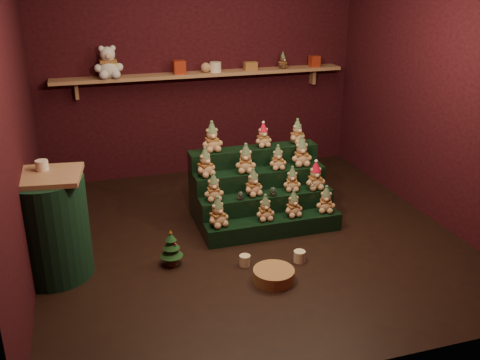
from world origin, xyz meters
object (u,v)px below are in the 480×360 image
object	(u,v)px
snow_globe_c	(312,187)
brown_bear	(283,61)
snow_globe_b	(273,191)
mug_right	(299,256)
side_table	(50,226)
wicker_basket	(274,275)
mug_left	(245,260)
white_bear	(108,58)
snow_globe_a	(240,196)
mini_christmas_tree	(171,248)
riser_tier_front	(274,227)

from	to	relation	value
snow_globe_c	brown_bear	xyz separation A→B (m)	(0.31, 1.72, 1.01)
snow_globe_b	mug_right	distance (m)	0.81
side_table	wicker_basket	size ratio (longest dim) A/B	2.64
snow_globe_c	side_table	size ratio (longest dim) A/B	0.09
mug_left	white_bear	xyz separation A→B (m)	(-0.91, 2.36, 1.50)
snow_globe_a	mug_right	xyz separation A→B (m)	(0.34, -0.72, -0.35)
snow_globe_b	mug_right	bearing A→B (deg)	-90.17
snow_globe_c	wicker_basket	distance (m)	1.28
snow_globe_b	snow_globe_c	distance (m)	0.43
snow_globe_c	mug_left	bearing A→B (deg)	-145.50
brown_bear	mini_christmas_tree	bearing A→B (deg)	-158.72
snow_globe_c	mini_christmas_tree	xyz separation A→B (m)	(-1.56, -0.44, -0.23)
riser_tier_front	snow_globe_b	bearing A→B (deg)	74.68
side_table	mug_left	world-z (taller)	side_table
mug_left	white_bear	distance (m)	2.94
snow_globe_c	mug_right	world-z (taller)	snow_globe_c
snow_globe_a	mini_christmas_tree	xyz separation A→B (m)	(-0.78, -0.44, -0.23)
riser_tier_front	snow_globe_c	xyz separation A→B (m)	(0.48, 0.16, 0.31)
mini_christmas_tree	white_bear	world-z (taller)	white_bear
riser_tier_front	brown_bear	distance (m)	2.43
mini_christmas_tree	mug_right	bearing A→B (deg)	-14.40
snow_globe_a	mug_right	distance (m)	0.87
snow_globe_a	riser_tier_front	bearing A→B (deg)	-28.09
snow_globe_b	white_bear	xyz separation A→B (m)	(-1.41, 1.72, 1.14)
side_table	mug_right	bearing A→B (deg)	-4.03
snow_globe_a	snow_globe_b	bearing A→B (deg)	0.00
mug_right	wicker_basket	distance (m)	0.42
snow_globe_b	mug_left	xyz separation A→B (m)	(-0.50, -0.64, -0.36)
snow_globe_a	wicker_basket	distance (m)	1.02
snow_globe_c	snow_globe_a	bearing A→B (deg)	180.00
snow_globe_c	mug_left	size ratio (longest dim) A/B	0.89
riser_tier_front	white_bear	world-z (taller)	white_bear
snow_globe_c	white_bear	size ratio (longest dim) A/B	0.19
side_table	brown_bear	distance (m)	3.63
mug_left	white_bear	world-z (taller)	white_bear
mini_christmas_tree	mug_left	distance (m)	0.67
snow_globe_a	brown_bear	distance (m)	2.27
snow_globe_c	side_table	xyz separation A→B (m)	(-2.56, -0.29, 0.06)
brown_bear	side_table	bearing A→B (deg)	-172.81
snow_globe_b	snow_globe_c	world-z (taller)	snow_globe_b
side_table	brown_bear	bearing A→B (deg)	42.51
white_bear	mug_right	bearing A→B (deg)	-60.78
snow_globe_a	snow_globe_b	world-z (taller)	snow_globe_b
wicker_basket	mini_christmas_tree	bearing A→B (deg)	146.07
side_table	mug_right	distance (m)	2.21
mug_right	mug_left	bearing A→B (deg)	170.38
side_table	snow_globe_b	bearing A→B (deg)	15.27
white_bear	snow_globe_a	bearing A→B (deg)	-58.93
mini_christmas_tree	snow_globe_a	bearing A→B (deg)	29.08
mini_christmas_tree	wicker_basket	world-z (taller)	mini_christmas_tree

